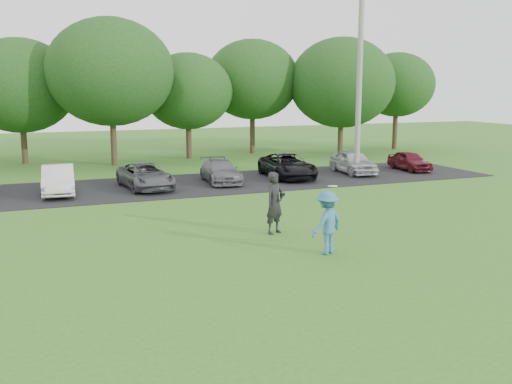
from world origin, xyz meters
The scene contains 7 objects.
ground centered at (0.00, 0.00, 0.00)m, with size 100.00×100.00×0.00m, color #34691E.
parking_lot centered at (0.00, 13.00, 0.01)m, with size 32.00×6.50×0.03m, color black.
utility_pole centered at (9.11, 12.26, 4.86)m, with size 0.28×0.28×9.72m, color gray.
frisbee_player centered at (0.92, 0.45, 0.90)m, with size 1.33×1.08×1.94m.
camera_bystander centered at (0.46, 3.04, 0.99)m, with size 0.86×0.75×1.99m.
parked_cars centered at (0.78, 12.93, 0.61)m, with size 27.45×4.86×1.25m.
tree_row centered at (1.51, 22.76, 4.91)m, with size 42.39×9.85×8.64m.
Camera 1 is at (-6.61, -13.20, 4.61)m, focal length 40.00 mm.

